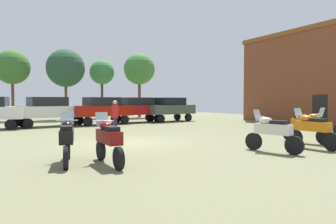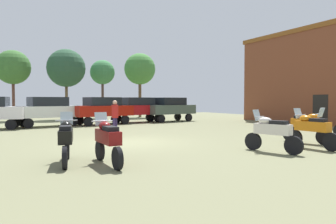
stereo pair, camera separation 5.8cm
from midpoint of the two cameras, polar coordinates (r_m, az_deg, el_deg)
ground_plane at (r=13.43m, az=-7.23°, el=-5.56°), size 44.00×52.00×0.02m
motorcycle_1 at (r=11.35m, az=18.27°, el=-3.39°), size 0.79×2.06×1.46m
motorcycle_2 at (r=9.35m, az=-18.04°, el=-4.60°), size 0.73×2.09×1.44m
motorcycle_4 at (r=14.30m, az=23.86°, el=-2.28°), size 0.70×2.10×1.49m
motorcycle_5 at (r=8.89m, az=-10.92°, el=-4.89°), size 0.62×2.14×1.44m
motorcycle_8 at (r=12.79m, az=24.55°, el=-2.80°), size 0.62×2.18×1.48m
car_2 at (r=23.47m, az=-11.94°, el=0.60°), size 4.57×2.61×2.00m
car_3 at (r=26.30m, az=0.22°, el=0.81°), size 4.55×2.54×2.00m
car_4 at (r=22.82m, az=-21.07°, el=0.46°), size 4.55×2.53×2.00m
car_6 at (r=25.37m, az=-5.63°, el=0.75°), size 4.43×2.14×2.00m
person_3 at (r=16.62m, az=-9.69°, el=-0.44°), size 0.48×0.48×1.78m
tree_1 at (r=30.68m, az=-26.47°, el=7.25°), size 2.96×2.96×6.13m
tree_2 at (r=30.95m, az=-18.13°, el=7.56°), size 3.51×3.51×6.53m
tree_3 at (r=32.84m, az=-11.95°, el=7.00°), size 2.48×2.48×5.86m
tree_4 at (r=33.46m, az=-5.28°, el=7.72°), size 3.27×3.27×6.71m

